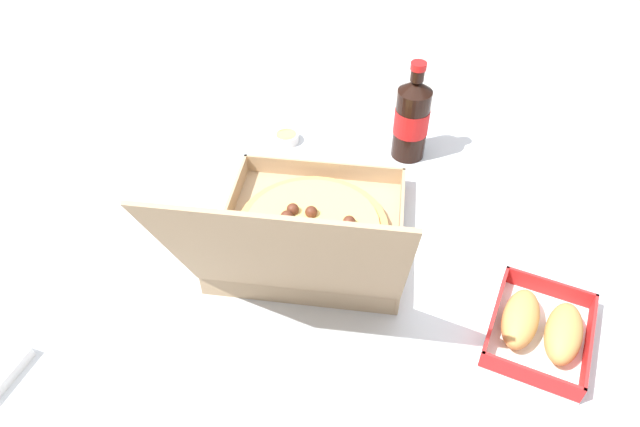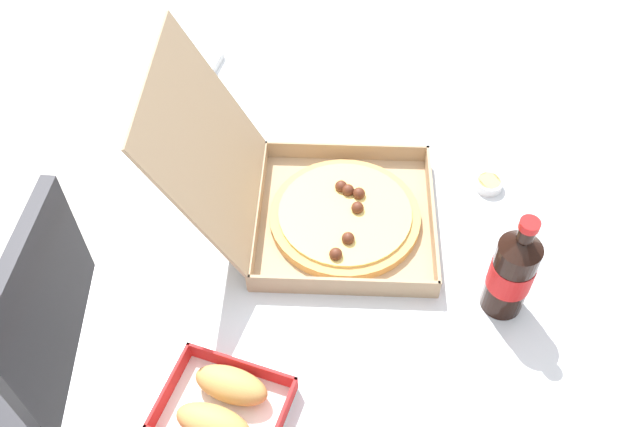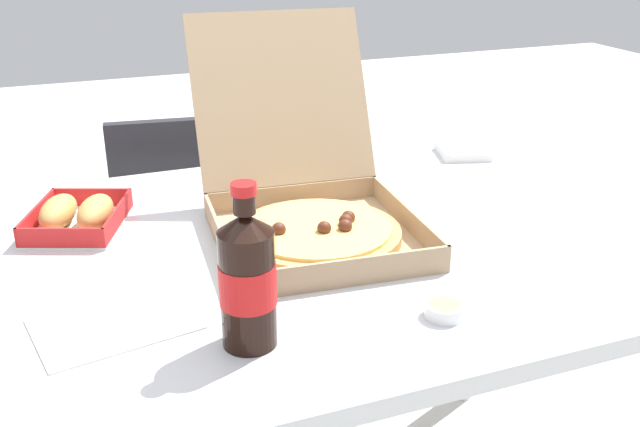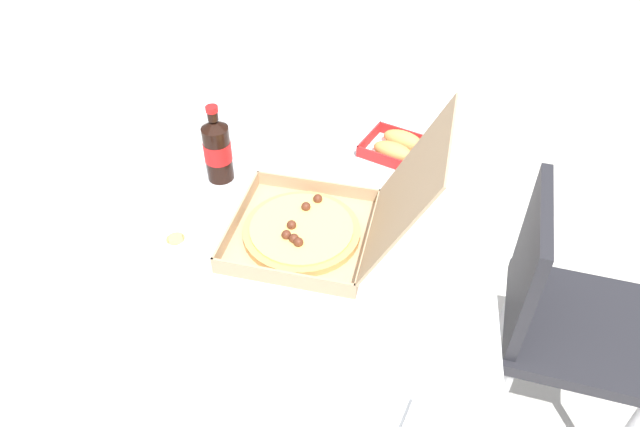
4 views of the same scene
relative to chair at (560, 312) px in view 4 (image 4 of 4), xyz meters
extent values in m
plane|color=beige|center=(0.04, -0.68, -0.48)|extent=(10.00, 10.00, 0.00)
cube|color=silver|center=(0.04, -0.68, 0.26)|extent=(1.42, 0.89, 0.03)
cylinder|color=#B7B7BC|center=(-0.59, -1.06, -0.12)|extent=(0.05, 0.05, 0.72)
cylinder|color=#B7B7BC|center=(-0.59, -0.31, -0.12)|extent=(0.05, 0.05, 0.72)
cube|color=#232328|center=(0.01, 0.06, -0.05)|extent=(0.45, 0.45, 0.04)
cube|color=#232328|center=(-0.02, -0.12, 0.16)|extent=(0.36, 0.08, 0.38)
cylinder|color=#B2B2B7|center=(-0.14, 0.25, -0.26)|extent=(0.03, 0.03, 0.43)
cylinder|color=#B2B2B7|center=(0.16, -0.13, -0.26)|extent=(0.03, 0.03, 0.43)
cylinder|color=#B2B2B7|center=(-0.18, -0.08, -0.26)|extent=(0.03, 0.03, 0.43)
cube|color=tan|center=(0.09, -0.70, 0.27)|extent=(0.36, 0.36, 0.01)
cube|color=tan|center=(0.08, -0.86, 0.30)|extent=(0.33, 0.03, 0.04)
cube|color=tan|center=(-0.07, -0.69, 0.30)|extent=(0.03, 0.33, 0.04)
cube|color=tan|center=(0.26, -0.71, 0.30)|extent=(0.03, 0.33, 0.04)
cube|color=tan|center=(0.11, -0.53, 0.30)|extent=(0.33, 0.03, 0.04)
cube|color=tan|center=(0.11, -0.46, 0.47)|extent=(0.35, 0.18, 0.30)
cylinder|color=tan|center=(0.09, -0.70, 0.29)|extent=(0.29, 0.29, 0.02)
cylinder|color=#EAC666|center=(0.09, -0.70, 0.30)|extent=(0.25, 0.25, 0.01)
sphere|color=#562819|center=(0.15, -0.69, 0.31)|extent=(0.02, 0.02, 0.02)
sphere|color=#562819|center=(0.14, -0.71, 0.31)|extent=(0.02, 0.02, 0.02)
sphere|color=#562819|center=(-0.01, -0.68, 0.31)|extent=(0.02, 0.02, 0.02)
sphere|color=#562819|center=(0.02, -0.70, 0.31)|extent=(0.02, 0.02, 0.02)
sphere|color=#562819|center=(0.10, -0.72, 0.31)|extent=(0.02, 0.02, 0.02)
sphere|color=#562819|center=(0.13, -0.73, 0.31)|extent=(0.02, 0.02, 0.02)
cube|color=white|center=(-0.28, -0.49, 0.27)|extent=(0.21, 0.23, 0.00)
cube|color=red|center=(-0.32, -0.57, 0.29)|extent=(0.14, 0.06, 0.03)
cube|color=red|center=(-0.25, -0.40, 0.29)|extent=(0.14, 0.06, 0.03)
cube|color=red|center=(-0.35, -0.46, 0.29)|extent=(0.07, 0.18, 0.03)
cube|color=red|center=(-0.22, -0.51, 0.29)|extent=(0.07, 0.18, 0.03)
ellipsoid|color=tan|center=(-0.31, -0.47, 0.30)|extent=(0.10, 0.13, 0.05)
ellipsoid|color=tan|center=(-0.25, -0.50, 0.30)|extent=(0.10, 0.13, 0.05)
cylinder|color=black|center=(-0.10, -0.96, 0.35)|extent=(0.07, 0.07, 0.16)
cone|color=black|center=(-0.10, -0.96, 0.44)|extent=(0.07, 0.07, 0.02)
cylinder|color=black|center=(-0.10, -0.96, 0.47)|extent=(0.03, 0.03, 0.02)
cylinder|color=red|center=(-0.10, -0.96, 0.49)|extent=(0.03, 0.03, 0.01)
cylinder|color=red|center=(-0.10, -0.96, 0.36)|extent=(0.07, 0.07, 0.06)
cube|color=white|center=(-0.26, -0.85, 0.27)|extent=(0.23, 0.19, 0.00)
cylinder|color=white|center=(0.17, -0.99, 0.28)|extent=(0.06, 0.06, 0.02)
cylinder|color=#DBBC66|center=(0.17, -0.99, 0.29)|extent=(0.05, 0.05, 0.01)
camera|label=1|loc=(0.04, 0.06, 1.05)|focal=32.01mm
camera|label=2|loc=(-0.73, -0.62, 1.28)|focal=38.07mm
camera|label=3|loc=(-0.31, -1.76, 0.80)|focal=41.04mm
camera|label=4|loc=(1.11, -0.49, 1.28)|focal=33.05mm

